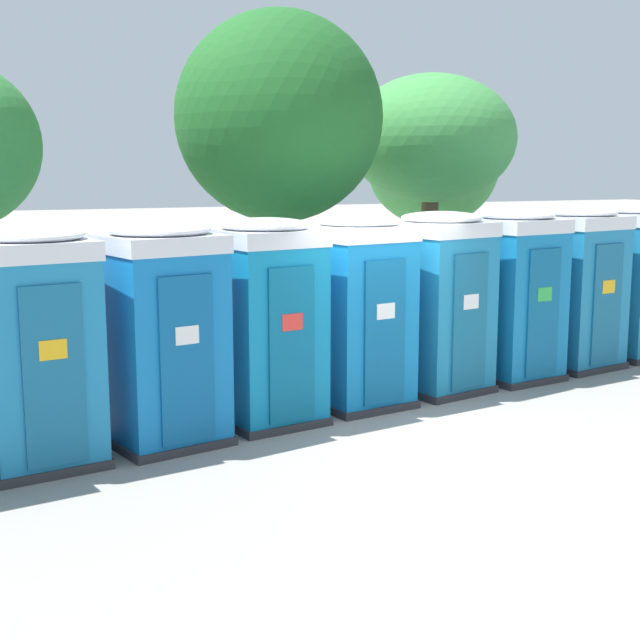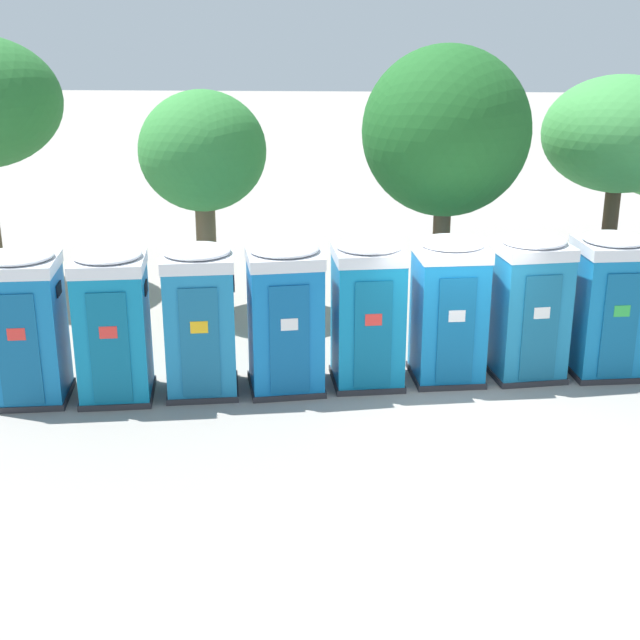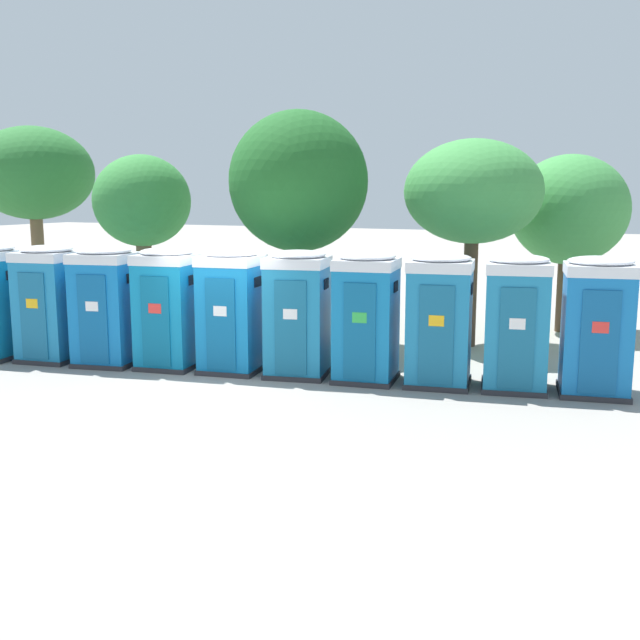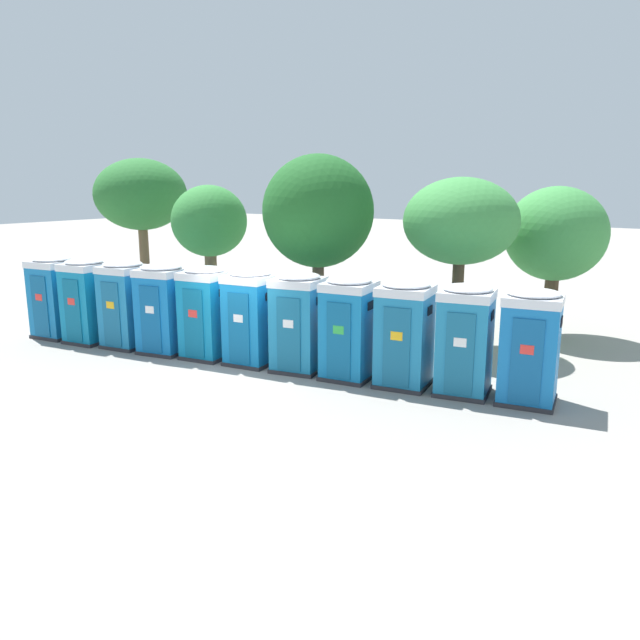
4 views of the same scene
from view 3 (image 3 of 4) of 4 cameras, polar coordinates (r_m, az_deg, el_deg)
ground_plane at (r=15.15m, az=-7.45°, el=-4.37°), size 120.00×120.00×0.00m
portapotty_2 at (r=17.38m, az=-19.93°, el=1.24°), size 1.36×1.37×2.54m
portapotty_3 at (r=16.59m, az=-15.98°, el=1.07°), size 1.46×1.43×2.54m
portapotty_4 at (r=15.98m, az=-11.49°, el=0.94°), size 1.36×1.37×2.54m
portapotty_5 at (r=15.43m, az=-6.74°, el=0.76°), size 1.35×1.36×2.54m
portapotty_6 at (r=14.97m, az=-1.71°, el=0.55°), size 1.43×1.43×2.54m
portapotty_7 at (r=14.58m, az=3.55°, el=0.28°), size 1.34×1.36×2.54m
portapotty_8 at (r=14.40m, az=9.09°, el=0.06°), size 1.41×1.39×2.54m
portapotty_9 at (r=14.37m, az=14.72°, el=-0.16°), size 1.40×1.41×2.54m
portapotty_10 at (r=14.44m, az=20.32°, el=-0.40°), size 1.42×1.40×2.54m
street_tree_0 at (r=25.21m, az=-21.00°, el=10.33°), size 3.69×3.69×5.68m
street_tree_1 at (r=20.70m, az=18.44°, el=7.89°), size 3.04×3.04×4.64m
street_tree_2 at (r=18.08m, az=11.59°, el=9.48°), size 3.23×3.23×4.90m
street_tree_3 at (r=20.75m, az=-13.40°, el=8.67°), size 2.59×2.59×4.66m
street_tree_4 at (r=17.83m, az=-1.65°, el=10.43°), size 3.27×3.27×5.56m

